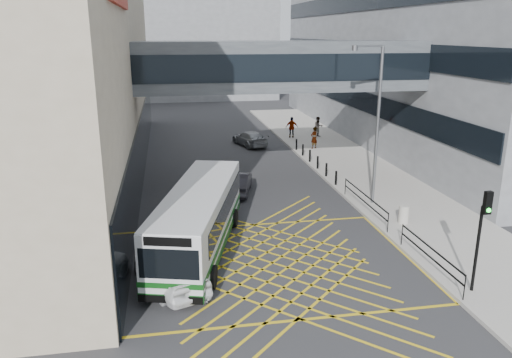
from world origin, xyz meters
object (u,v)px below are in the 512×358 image
car_white (170,267)px  car_silver (250,138)px  pedestrian_a (314,138)px  pedestrian_b (318,127)px  pedestrian_c (292,127)px  litter_bin (404,214)px  street_lamp (375,116)px  bus (199,217)px  traffic_light (482,227)px  car_dark (238,183)px

car_white → car_silver: (7.13, 24.15, -0.11)m
pedestrian_a → pedestrian_b: pedestrian_b is taller
pedestrian_c → pedestrian_a: bearing=110.1°
pedestrian_a → pedestrian_c: bearing=-107.2°
litter_bin → pedestrian_a: 17.18m
pedestrian_a → pedestrian_c: size_ratio=0.94×
street_lamp → litter_bin: 5.55m
bus → pedestrian_a: size_ratio=5.91×
bus → pedestrian_c: size_ratio=5.56×
litter_bin → street_lamp: bearing=99.1°
traffic_light → street_lamp: street_lamp is taller
bus → traffic_light: (9.82, -5.95, 1.20)m
traffic_light → litter_bin: traffic_light is taller
car_dark → street_lamp: size_ratio=0.48×
litter_bin → pedestrian_b: size_ratio=0.50×
car_white → car_dark: size_ratio=1.17×
pedestrian_a → pedestrian_b: 4.93m
car_dark → pedestrian_b: size_ratio=2.27×
car_white → litter_bin: (11.80, 4.31, -0.16)m
street_lamp → litter_bin: street_lamp is taller
car_white → litter_bin: size_ratio=5.35×
pedestrian_b → pedestrian_c: 2.51m
car_dark → pedestrian_a: pedestrian_a is taller
bus → car_dark: 8.51m
car_silver → pedestrian_c: bearing=-172.0°
car_silver → traffic_light: 27.31m
street_lamp → pedestrian_a: 14.57m
car_silver → pedestrian_a: pedestrian_a is taller
car_silver → pedestrian_b: size_ratio=2.34×
pedestrian_c → car_silver: bearing=35.5°
car_silver → traffic_light: bearing=81.9°
car_silver → pedestrian_b: pedestrian_b is taller
pedestrian_b → pedestrian_c: size_ratio=0.97×
bus → traffic_light: size_ratio=2.66×
car_white → pedestrian_a: 24.67m
litter_bin → pedestrian_b: 21.88m
car_silver → pedestrian_b: 7.04m
car_dark → pedestrian_c: bearing=-101.0°
car_dark → car_silver: 13.33m
street_lamp → pedestrian_c: 19.02m
bus → car_dark: bus is taller
car_silver → pedestrian_c: size_ratio=2.27×
bus → pedestrian_b: (12.52, 22.90, -0.47)m
traffic_light → street_lamp: 10.55m
car_silver → litter_bin: 20.39m
car_dark → street_lamp: (7.05, -3.63, 4.47)m
bus → street_lamp: street_lamp is taller
bus → car_silver: 21.77m
car_white → street_lamp: street_lamp is taller
traffic_light → pedestrian_b: (2.70, 28.85, -1.67)m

